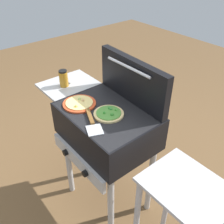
{
  "coord_description": "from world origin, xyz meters",
  "views": [
    {
      "loc": [
        1.06,
        -0.82,
        1.83
      ],
      "look_at": [
        0.05,
        0.0,
        0.92
      ],
      "focal_mm": 40.39,
      "sensor_mm": 36.0,
      "label": 1
    }
  ],
  "objects_px": {
    "pizza_veggie": "(109,113)",
    "spatula": "(92,122)",
    "prep_table": "(181,213)",
    "sauce_jar": "(64,78)",
    "pizza_cheese": "(79,103)",
    "grill": "(106,128)"
  },
  "relations": [
    {
      "from": "grill",
      "to": "prep_table",
      "type": "distance_m",
      "value": 0.7
    },
    {
      "from": "pizza_cheese",
      "to": "spatula",
      "type": "distance_m",
      "value": 0.23
    },
    {
      "from": "prep_table",
      "to": "sauce_jar",
      "type": "bearing_deg",
      "value": -177.92
    },
    {
      "from": "grill",
      "to": "prep_table",
      "type": "xyz_separation_m",
      "value": [
        0.67,
        0.0,
        -0.2
      ]
    },
    {
      "from": "sauce_jar",
      "to": "grill",
      "type": "bearing_deg",
      "value": 4.59
    },
    {
      "from": "pizza_veggie",
      "to": "spatula",
      "type": "bearing_deg",
      "value": -88.75
    },
    {
      "from": "pizza_veggie",
      "to": "pizza_cheese",
      "type": "relative_size",
      "value": 0.86
    },
    {
      "from": "pizza_veggie",
      "to": "pizza_cheese",
      "type": "bearing_deg",
      "value": -159.88
    },
    {
      "from": "grill",
      "to": "spatula",
      "type": "distance_m",
      "value": 0.22
    },
    {
      "from": "prep_table",
      "to": "grill",
      "type": "bearing_deg",
      "value": -179.63
    },
    {
      "from": "pizza_veggie",
      "to": "prep_table",
      "type": "height_order",
      "value": "pizza_veggie"
    },
    {
      "from": "sauce_jar",
      "to": "prep_table",
      "type": "bearing_deg",
      "value": 2.08
    },
    {
      "from": "pizza_veggie",
      "to": "sauce_jar",
      "type": "height_order",
      "value": "sauce_jar"
    },
    {
      "from": "pizza_veggie",
      "to": "spatula",
      "type": "height_order",
      "value": "pizza_veggie"
    },
    {
      "from": "sauce_jar",
      "to": "spatula",
      "type": "distance_m",
      "value": 0.52
    },
    {
      "from": "pizza_veggie",
      "to": "sauce_jar",
      "type": "bearing_deg",
      "value": -177.15
    },
    {
      "from": "sauce_jar",
      "to": "spatula",
      "type": "relative_size",
      "value": 0.48
    },
    {
      "from": "grill",
      "to": "spatula",
      "type": "xyz_separation_m",
      "value": [
        0.05,
        -0.15,
        0.15
      ]
    },
    {
      "from": "sauce_jar",
      "to": "spatula",
      "type": "bearing_deg",
      "value": -12.08
    },
    {
      "from": "pizza_veggie",
      "to": "pizza_cheese",
      "type": "xyz_separation_m",
      "value": [
        -0.22,
        -0.08,
        -0.0
      ]
    },
    {
      "from": "pizza_cheese",
      "to": "sauce_jar",
      "type": "xyz_separation_m",
      "value": [
        -0.29,
        0.05,
        0.05
      ]
    },
    {
      "from": "pizza_cheese",
      "to": "prep_table",
      "type": "xyz_separation_m",
      "value": [
        0.84,
        0.1,
        -0.35
      ]
    }
  ]
}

